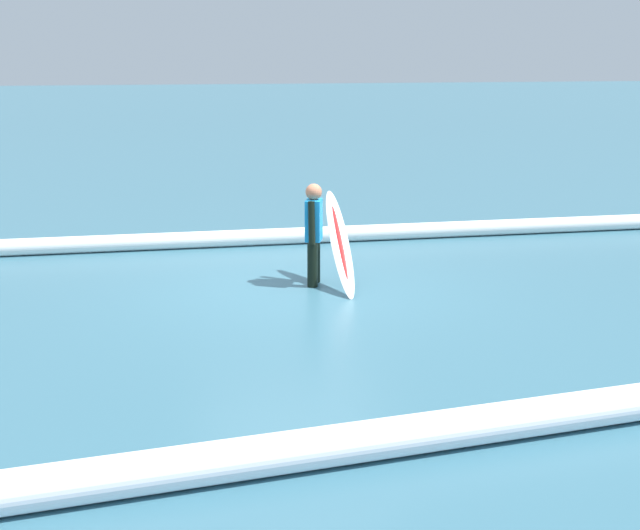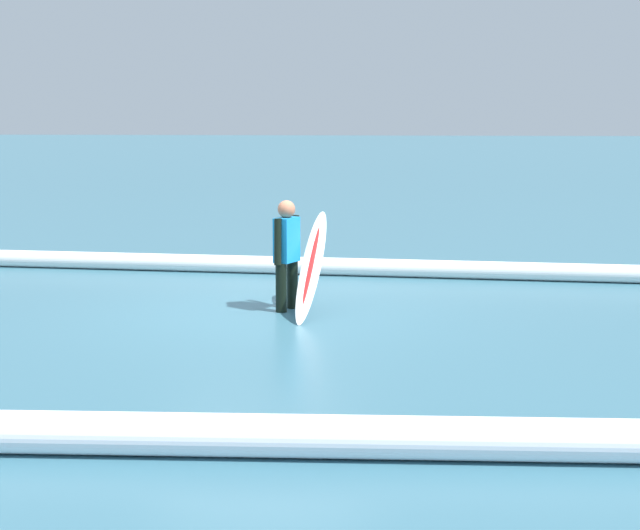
% 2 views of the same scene
% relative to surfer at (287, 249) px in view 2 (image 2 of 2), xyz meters
% --- Properties ---
extents(ground_plane, '(193.71, 193.71, 0.00)m').
position_rel_surfer_xyz_m(ground_plane, '(0.30, 0.19, -0.77)').
color(ground_plane, '#37697B').
extents(surfer, '(0.32, 0.58, 1.38)m').
position_rel_surfer_xyz_m(surfer, '(0.00, 0.00, 0.00)').
color(surfer, black).
rests_on(surfer, ground_plane).
extents(surfboard, '(0.39, 1.56, 1.22)m').
position_rel_surfer_xyz_m(surfboard, '(-0.32, 0.14, -0.17)').
color(surfboard, white).
rests_on(surfboard, ground_plane).
extents(wave_crest_foreground, '(21.03, 1.57, 0.27)m').
position_rel_surfer_xyz_m(wave_crest_foreground, '(-1.07, -2.67, -0.63)').
color(wave_crest_foreground, white).
rests_on(wave_crest_foreground, ground_plane).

